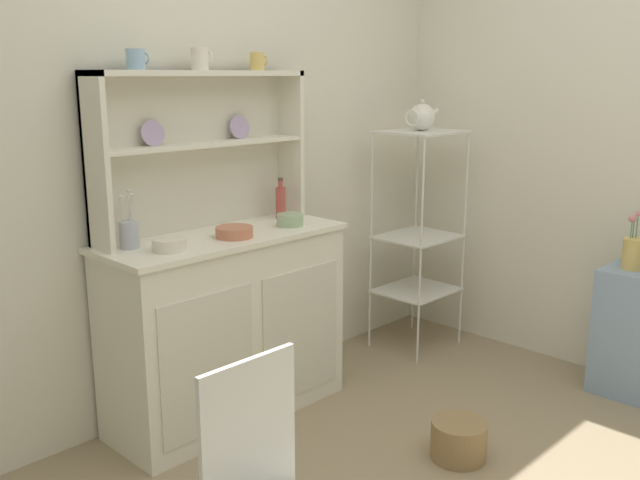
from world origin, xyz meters
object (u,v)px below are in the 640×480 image
at_px(utensil_jar, 129,234).
at_px(flower_vase, 633,252).
at_px(cup_sky_0, 136,59).
at_px(bowl_mixing_large, 169,245).
at_px(hutch_cabinet, 227,324).
at_px(floor_basket, 459,440).
at_px(porcelain_teapot, 422,117).
at_px(jam_bottle, 281,202).
at_px(bakers_rack, 418,219).
at_px(hutch_shelf_unit, 198,138).

bearing_deg(utensil_jar, flower_vase, -33.39).
relative_size(cup_sky_0, bowl_mixing_large, 0.65).
distance_m(hutch_cabinet, floor_basket, 1.12).
bearing_deg(porcelain_teapot, jam_bottle, 168.04).
distance_m(cup_sky_0, utensil_jar, 0.69).
xyz_separation_m(bakers_rack, porcelain_teapot, (-0.00, 0.00, 0.56)).
bearing_deg(hutch_cabinet, utensil_jar, 169.43).
xyz_separation_m(hutch_cabinet, utensil_jar, (-0.42, 0.08, 0.48)).
relative_size(bowl_mixing_large, utensil_jar, 0.58).
height_order(floor_basket, flower_vase, flower_vase).
relative_size(hutch_cabinet, floor_basket, 4.93).
distance_m(bowl_mixing_large, jam_bottle, 0.77).
bearing_deg(utensil_jar, hutch_shelf_unit, 11.73).
distance_m(hutch_cabinet, bowl_mixing_large, 0.56).
relative_size(bakers_rack, jam_bottle, 6.27).
bearing_deg(bakers_rack, floor_basket, -134.76).
bearing_deg(porcelain_teapot, bakers_rack, 0.00).
bearing_deg(flower_vase, cup_sky_0, 144.20).
distance_m(porcelain_teapot, flower_vase, 1.27).
distance_m(jam_bottle, flower_vase, 1.71).
height_order(hutch_cabinet, bowl_mixing_large, bowl_mixing_large).
height_order(bowl_mixing_large, flower_vase, flower_vase).
xyz_separation_m(hutch_cabinet, hutch_shelf_unit, (0.00, 0.16, 0.83)).
bearing_deg(utensil_jar, hutch_cabinet, -10.57).
height_order(hutch_shelf_unit, cup_sky_0, cup_sky_0).
height_order(utensil_jar, flower_vase, utensil_jar).
bearing_deg(floor_basket, porcelain_teapot, 45.29).
xyz_separation_m(hutch_cabinet, cup_sky_0, (-0.31, 0.12, 1.16)).
bearing_deg(floor_basket, bakers_rack, 45.24).
height_order(hutch_cabinet, flower_vase, flower_vase).
bearing_deg(cup_sky_0, bowl_mixing_large, -95.02).
height_order(hutch_cabinet, bakers_rack, bakers_rack).
xyz_separation_m(bakers_rack, jam_bottle, (-0.87, 0.18, 0.19)).
bearing_deg(hutch_cabinet, porcelain_teapot, -4.37).
bearing_deg(hutch_shelf_unit, jam_bottle, -10.62).
bearing_deg(flower_vase, porcelain_teapot, 101.78).
xyz_separation_m(cup_sky_0, jam_bottle, (0.73, -0.04, -0.66)).
distance_m(cup_sky_0, jam_bottle, 0.98).
bearing_deg(floor_basket, hutch_shelf_unit, 109.97).
relative_size(bowl_mixing_large, jam_bottle, 0.69).
bearing_deg(floor_basket, hutch_cabinet, 112.99).
height_order(hutch_cabinet, hutch_shelf_unit, hutch_shelf_unit).
relative_size(hutch_shelf_unit, bakers_rack, 0.85).
distance_m(hutch_shelf_unit, bakers_rack, 1.41).
height_order(jam_bottle, flower_vase, jam_bottle).
height_order(hutch_cabinet, jam_bottle, jam_bottle).
relative_size(utensil_jar, flower_vase, 0.84).
bearing_deg(porcelain_teapot, floor_basket, -134.71).
xyz_separation_m(hutch_cabinet, bakers_rack, (1.29, -0.10, 0.31)).
distance_m(floor_basket, flower_vase, 1.29).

